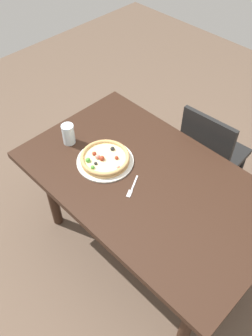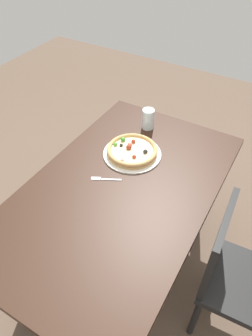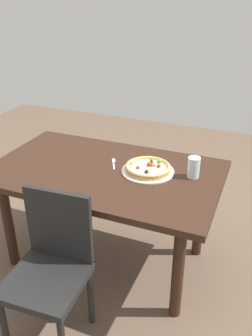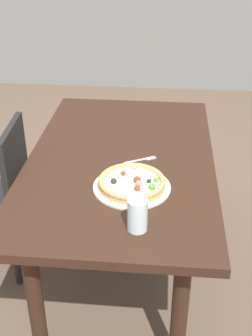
# 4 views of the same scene
# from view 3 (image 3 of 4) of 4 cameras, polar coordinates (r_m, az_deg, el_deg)

# --- Properties ---
(ground_plane) EXTENTS (6.00, 6.00, 0.00)m
(ground_plane) POSITION_cam_3_polar(r_m,az_deg,el_deg) (2.74, -3.04, -14.04)
(ground_plane) COLOR brown
(dining_table) EXTENTS (1.50, 0.91, 0.73)m
(dining_table) POSITION_cam_3_polar(r_m,az_deg,el_deg) (2.37, -3.41, -2.24)
(dining_table) COLOR #331E14
(dining_table) RESTS_ON ground
(chair_near) EXTENTS (0.42, 0.42, 0.87)m
(chair_near) POSITION_cam_3_polar(r_m,az_deg,el_deg) (2.00, -11.89, -15.04)
(chair_near) COLOR black
(chair_near) RESTS_ON ground
(plate) EXTENTS (0.34, 0.34, 0.01)m
(plate) POSITION_cam_3_polar(r_m,az_deg,el_deg) (2.29, 3.52, -0.52)
(plate) COLOR silver
(plate) RESTS_ON dining_table
(pizza) EXTENTS (0.29, 0.29, 0.05)m
(pizza) POSITION_cam_3_polar(r_m,az_deg,el_deg) (2.28, 3.55, 0.06)
(pizza) COLOR tan
(pizza) RESTS_ON plate
(fork) EXTENTS (0.09, 0.15, 0.00)m
(fork) POSITION_cam_3_polar(r_m,az_deg,el_deg) (2.41, -2.03, 0.82)
(fork) COLOR silver
(fork) RESTS_ON dining_table
(drinking_glass) EXTENTS (0.08, 0.08, 0.13)m
(drinking_glass) POSITION_cam_3_polar(r_m,az_deg,el_deg) (2.24, 10.77, 0.10)
(drinking_glass) COLOR silver
(drinking_glass) RESTS_ON dining_table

